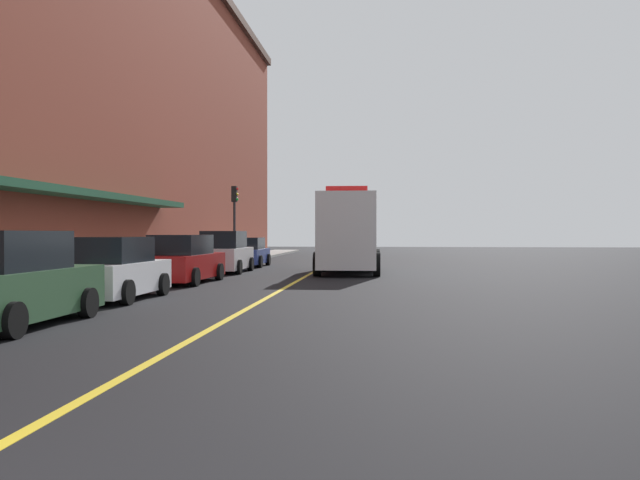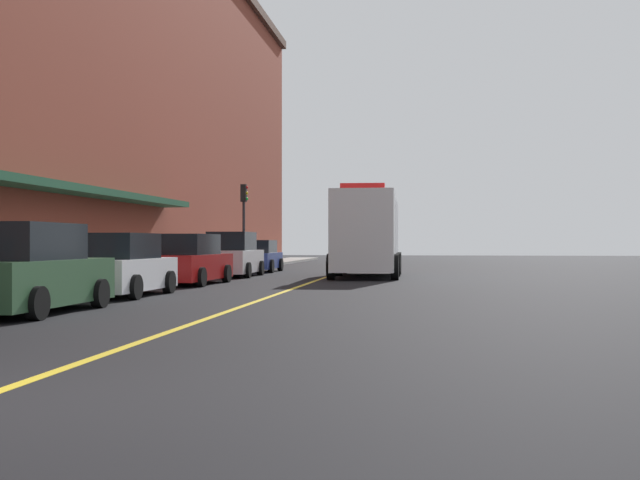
# 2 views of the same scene
# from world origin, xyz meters

# --- Properties ---
(ground_plane) EXTENTS (112.00, 112.00, 0.00)m
(ground_plane) POSITION_xyz_m (0.00, 25.00, 0.00)
(ground_plane) COLOR black
(sidewalk_left) EXTENTS (2.40, 70.00, 0.15)m
(sidewalk_left) POSITION_xyz_m (-6.20, 25.00, 0.07)
(sidewalk_left) COLOR gray
(sidewalk_left) RESTS_ON ground
(lane_center_stripe) EXTENTS (0.16, 70.00, 0.01)m
(lane_center_stripe) POSITION_xyz_m (0.00, 25.00, 0.00)
(lane_center_stripe) COLOR gold
(lane_center_stripe) RESTS_ON ground
(parked_car_1) EXTENTS (2.11, 4.56, 1.84)m
(parked_car_1) POSITION_xyz_m (-3.96, 8.56, 0.85)
(parked_car_1) COLOR #2D5133
(parked_car_1) RESTS_ON ground
(parked_car_2) EXTENTS (2.04, 4.22, 1.69)m
(parked_car_2) POSITION_xyz_m (-4.02, 13.69, 0.79)
(parked_car_2) COLOR silver
(parked_car_2) RESTS_ON ground
(parked_car_3) EXTENTS (2.08, 4.86, 1.73)m
(parked_car_3) POSITION_xyz_m (-3.93, 19.61, 0.81)
(parked_car_3) COLOR maroon
(parked_car_3) RESTS_ON ground
(parked_car_4) EXTENTS (2.08, 4.42, 1.87)m
(parked_car_4) POSITION_xyz_m (-3.95, 25.87, 0.87)
(parked_car_4) COLOR silver
(parked_car_4) RESTS_ON ground
(parked_car_5) EXTENTS (2.00, 4.18, 1.55)m
(parked_car_5) POSITION_xyz_m (-4.01, 31.15, 0.73)
(parked_car_5) COLOR navy
(parked_car_5) RESTS_ON ground
(box_truck) EXTENTS (2.84, 7.66, 3.70)m
(box_truck) POSITION_xyz_m (1.65, 26.48, 1.76)
(box_truck) COLOR silver
(box_truck) RESTS_ON ground
(parking_meter_0) EXTENTS (0.14, 0.18, 1.33)m
(parking_meter_0) POSITION_xyz_m (-5.35, 30.04, 1.06)
(parking_meter_0) COLOR #4C4C51
(parking_meter_0) RESTS_ON sidewalk_left
(parking_meter_2) EXTENTS (0.14, 0.18, 1.33)m
(parking_meter_2) POSITION_xyz_m (-5.35, 14.74, 1.06)
(parking_meter_2) COLOR #4C4C51
(parking_meter_2) RESTS_ON sidewalk_left
(traffic_light_near) EXTENTS (0.38, 0.36, 4.30)m
(traffic_light_near) POSITION_xyz_m (-5.29, 33.64, 3.16)
(traffic_light_near) COLOR #232326
(traffic_light_near) RESTS_ON sidewalk_left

